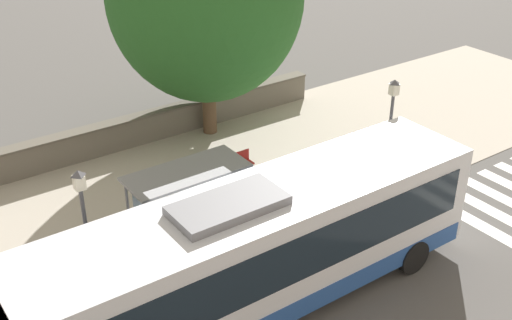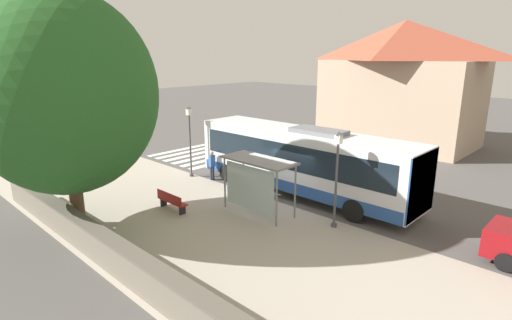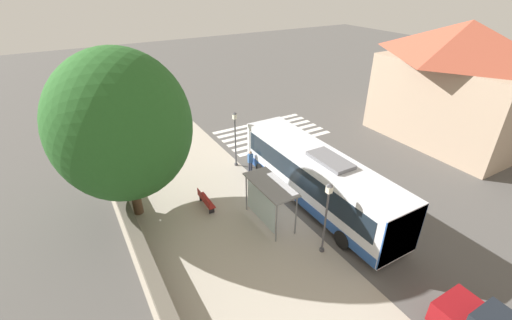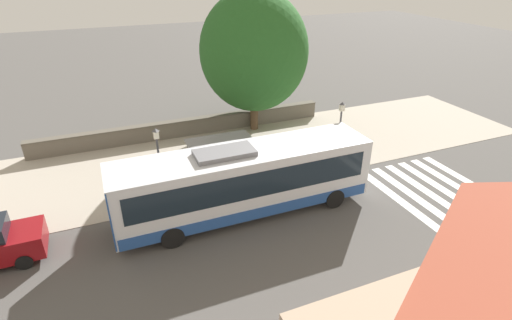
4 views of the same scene
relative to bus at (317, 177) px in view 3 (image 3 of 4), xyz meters
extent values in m
plane|color=#514F4C|center=(-1.74, -0.37, -1.81)|extent=(120.00, 120.00, 0.00)
cube|color=#ADA393|center=(-6.24, -0.37, -1.80)|extent=(9.00, 44.00, 0.02)
cube|color=silver|center=(3.26, 7.71, -1.81)|extent=(9.00, 0.50, 0.01)
cube|color=silver|center=(3.26, 8.66, -1.81)|extent=(9.00, 0.50, 0.01)
cube|color=silver|center=(3.26, 9.61, -1.81)|extent=(9.00, 0.50, 0.01)
cube|color=silver|center=(3.26, 10.56, -1.81)|extent=(9.00, 0.50, 0.01)
cube|color=silver|center=(3.26, 11.51, -1.81)|extent=(9.00, 0.50, 0.01)
cube|color=silver|center=(3.26, 12.46, -1.81)|extent=(9.00, 0.50, 0.01)
cube|color=#6B6356|center=(-10.29, -0.37, -1.27)|extent=(0.50, 20.00, 1.08)
cube|color=#5B5449|center=(-10.29, -0.37, -0.70)|extent=(0.60, 20.00, 0.08)
cube|color=tan|center=(14.76, 1.78, 1.43)|extent=(6.71, 10.97, 6.48)
pyramid|color=#9E4733|center=(14.76, 1.78, 6.12)|extent=(7.31, 11.57, 2.91)
cube|color=silver|center=(0.00, 0.02, 0.05)|extent=(2.65, 12.10, 2.82)
cube|color=black|center=(0.00, 0.02, 0.41)|extent=(2.69, 11.13, 1.24)
cube|color=#264C93|center=(0.00, 0.02, -1.08)|extent=(2.69, 11.86, 0.56)
cube|color=#264C93|center=(0.00, -6.00, 0.05)|extent=(2.69, 0.06, 2.71)
cube|color=black|center=(0.00, 6.03, 1.18)|extent=(1.98, 0.08, 0.40)
cube|color=slate|center=(0.00, -0.89, 1.57)|extent=(1.32, 2.66, 0.22)
cylinder|color=black|center=(-1.24, 4.25, -1.31)|extent=(0.30, 1.00, 1.00)
cylinder|color=black|center=(1.24, 4.25, -1.31)|extent=(0.30, 1.00, 1.00)
cylinder|color=black|center=(-1.24, -3.73, -1.31)|extent=(0.30, 1.00, 1.00)
cylinder|color=black|center=(1.24, -3.73, -1.31)|extent=(0.30, 1.00, 1.00)
cylinder|color=slate|center=(-2.73, -1.69, -0.60)|extent=(0.08, 0.08, 2.42)
cylinder|color=slate|center=(-2.73, 1.46, -0.60)|extent=(0.08, 0.08, 2.42)
cylinder|color=slate|center=(-3.95, -1.69, -0.60)|extent=(0.08, 0.08, 2.42)
cylinder|color=slate|center=(-3.95, 1.46, -0.60)|extent=(0.08, 0.08, 2.42)
cube|color=slate|center=(-3.34, -0.11, 0.64)|extent=(1.52, 3.45, 0.08)
cube|color=silver|center=(-3.93, -0.11, -0.48)|extent=(0.03, 2.83, 1.93)
cylinder|color=#2D3347|center=(-1.72, 5.10, -1.41)|extent=(0.12, 0.12, 0.80)
cylinder|color=#2D3347|center=(-1.56, 5.10, -1.41)|extent=(0.12, 0.12, 0.80)
cube|color=#38609E|center=(-1.64, 5.10, -0.68)|extent=(0.34, 0.22, 0.65)
sphere|color=tan|center=(-1.64, 5.10, -0.25)|extent=(0.22, 0.22, 0.22)
cube|color=maroon|center=(-5.88, 2.92, -1.36)|extent=(0.40, 1.84, 0.06)
cube|color=maroon|center=(-6.05, 2.92, -1.13)|extent=(0.04, 1.84, 0.40)
cube|color=black|center=(-5.88, 2.18, -1.59)|extent=(0.32, 0.06, 0.45)
cube|color=black|center=(-5.88, 3.65, -1.59)|extent=(0.32, 0.06, 0.45)
cylinder|color=#4C4C51|center=(-2.33, -3.44, -1.73)|extent=(0.24, 0.24, 0.16)
cylinder|color=#4C4C51|center=(-2.33, -3.44, -0.04)|extent=(0.10, 0.10, 3.55)
cube|color=silver|center=(-2.33, -3.44, 1.92)|extent=(0.24, 0.24, 0.35)
pyramid|color=#4C4C51|center=(-2.33, -3.44, 2.16)|extent=(0.28, 0.28, 0.14)
cylinder|color=#4C4C51|center=(-2.06, 6.49, -1.73)|extent=(0.24, 0.24, 0.16)
cylinder|color=#4C4C51|center=(-2.06, 6.49, 0.00)|extent=(0.10, 0.10, 3.62)
cube|color=silver|center=(-2.06, 6.49, 1.98)|extent=(0.24, 0.24, 0.35)
pyramid|color=#4C4C51|center=(-2.06, 6.49, 2.23)|extent=(0.28, 0.28, 0.14)
cylinder|color=brown|center=(-9.54, 4.38, -0.05)|extent=(0.54, 0.54, 3.52)
ellipsoid|color=#265B23|center=(-9.54, 4.38, 3.68)|extent=(7.16, 7.16, 7.88)
cylinder|color=black|center=(0.33, -9.46, -1.49)|extent=(0.22, 0.64, 0.64)
camera|label=1|loc=(10.37, -7.46, 9.31)|focal=45.00mm
camera|label=2|loc=(-15.65, -11.63, 5.18)|focal=28.00mm
camera|label=3|loc=(-11.68, -12.91, 10.56)|focal=24.00mm
camera|label=4|loc=(15.11, -5.59, 9.31)|focal=28.00mm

